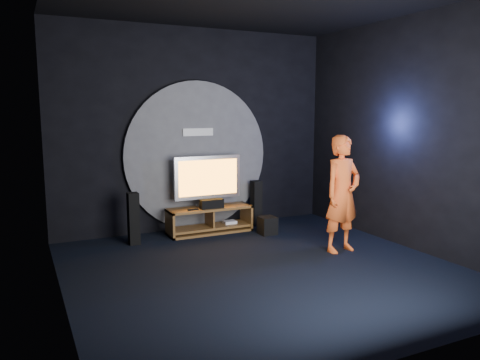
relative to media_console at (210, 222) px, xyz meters
name	(u,v)px	position (x,y,z in m)	size (l,w,h in m)	color
floor	(263,269)	(-0.07, -2.05, -0.19)	(5.00, 5.00, 0.00)	black
back_wall	(196,130)	(-0.07, 0.45, 1.56)	(5.00, 0.04, 3.50)	black
front_wall	(413,155)	(-0.07, -4.55, 1.56)	(5.00, 0.04, 3.50)	black
left_wall	(55,144)	(-2.57, -2.05, 1.56)	(0.04, 5.00, 3.50)	black
right_wall	(410,133)	(2.43, -2.05, 1.56)	(0.04, 5.00, 3.50)	black
wall_disc_panel	(197,156)	(-0.07, 0.39, 1.11)	(2.60, 0.11, 2.60)	#515156
media_console	(210,222)	(0.00, 0.00, 0.00)	(1.46, 0.45, 0.45)	brown
tv	(208,179)	(-0.01, 0.07, 0.74)	(1.19, 0.22, 0.88)	silver
center_speaker	(212,204)	(-0.01, -0.10, 0.33)	(0.40, 0.15, 0.15)	black
remote	(193,210)	(-0.35, -0.12, 0.27)	(0.18, 0.05, 0.02)	black
tower_speaker_left	(133,219)	(-1.35, -0.13, 0.22)	(0.16, 0.18, 0.82)	black
tower_speaker_right	(256,203)	(0.96, 0.12, 0.22)	(0.16, 0.18, 0.82)	black
subwoofer	(267,225)	(0.84, -0.52, -0.04)	(0.27, 0.27, 0.30)	black
player	(342,194)	(1.38, -1.83, 0.68)	(0.63, 0.42, 1.74)	#F95E22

